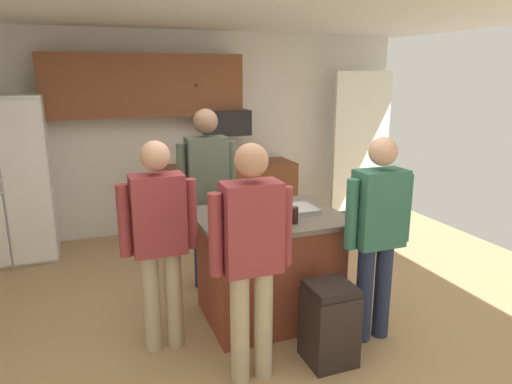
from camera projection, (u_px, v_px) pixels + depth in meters
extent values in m
plane|color=tan|center=(249.00, 326.00, 3.89)|extent=(7.04, 7.04, 0.00)
cube|color=silver|center=(176.00, 133.00, 6.11)|extent=(6.40, 0.10, 2.60)
cube|color=white|center=(361.00, 142.00, 6.68)|extent=(0.90, 0.06, 2.00)
cube|color=brown|center=(145.00, 85.00, 5.63)|extent=(2.40, 0.35, 0.75)
sphere|color=#4C3823|center=(197.00, 85.00, 5.67)|extent=(0.04, 0.04, 0.04)
cube|color=brown|center=(228.00, 197.00, 6.23)|extent=(1.80, 0.60, 0.90)
sphere|color=#4C3823|center=(268.00, 200.00, 6.10)|extent=(0.04, 0.04, 0.04)
cube|color=white|center=(7.00, 179.00, 5.15)|extent=(0.92, 0.70, 1.85)
cube|color=white|center=(26.00, 185.00, 4.90)|extent=(0.43, 0.04, 1.77)
cylinder|color=#B2B2B7|center=(0.00, 178.00, 4.77)|extent=(0.02, 0.02, 0.35)
cube|color=black|center=(226.00, 122.00, 6.00)|extent=(0.56, 0.40, 0.32)
cube|color=brown|center=(268.00, 269.00, 3.95)|extent=(1.05, 0.82, 0.89)
cube|color=#60564C|center=(269.00, 217.00, 3.84)|extent=(1.19, 0.96, 0.04)
cylinder|color=tan|center=(240.00, 328.00, 3.12)|extent=(0.13, 0.13, 0.80)
cylinder|color=tan|center=(263.00, 323.00, 3.17)|extent=(0.13, 0.13, 0.80)
cube|color=maroon|center=(251.00, 228.00, 2.97)|extent=(0.38, 0.22, 0.60)
sphere|color=tan|center=(251.00, 160.00, 2.86)|extent=(0.22, 0.22, 0.22)
cylinder|color=maroon|center=(215.00, 235.00, 2.89)|extent=(0.09, 0.09, 0.54)
cylinder|color=maroon|center=(285.00, 226.00, 3.06)|extent=(0.09, 0.09, 0.54)
cylinder|color=#232D4C|center=(200.00, 246.00, 4.53)|extent=(0.13, 0.13, 0.85)
cylinder|color=#232D4C|center=(217.00, 243.00, 4.59)|extent=(0.13, 0.13, 0.85)
cube|color=#4C5647|center=(207.00, 171.00, 4.38)|extent=(0.38, 0.22, 0.64)
sphere|color=#8C664C|center=(205.00, 121.00, 4.26)|extent=(0.23, 0.23, 0.23)
cylinder|color=#4C5647|center=(182.00, 174.00, 4.30)|extent=(0.09, 0.09, 0.58)
cylinder|color=#4C5647|center=(231.00, 171.00, 4.46)|extent=(0.09, 0.09, 0.58)
cylinder|color=#232D4C|center=(364.00, 294.00, 3.61)|extent=(0.13, 0.13, 0.79)
cylinder|color=#232D4C|center=(382.00, 290.00, 3.67)|extent=(0.13, 0.13, 0.79)
cube|color=#2D6651|center=(379.00, 208.00, 3.47)|extent=(0.38, 0.22, 0.59)
sphere|color=tan|center=(383.00, 152.00, 3.36)|extent=(0.21, 0.21, 0.21)
cylinder|color=#2D6651|center=(351.00, 214.00, 3.39)|extent=(0.09, 0.09, 0.53)
cylinder|color=#2D6651|center=(405.00, 208.00, 3.55)|extent=(0.09, 0.09, 0.53)
cylinder|color=tan|center=(152.00, 302.00, 3.48)|extent=(0.13, 0.13, 0.78)
cylinder|color=tan|center=(174.00, 299.00, 3.54)|extent=(0.13, 0.13, 0.78)
cube|color=maroon|center=(158.00, 214.00, 3.34)|extent=(0.38, 0.22, 0.59)
sphere|color=tan|center=(155.00, 156.00, 3.23)|extent=(0.21, 0.21, 0.21)
cylinder|color=maroon|center=(124.00, 221.00, 3.26)|extent=(0.09, 0.09, 0.53)
cylinder|color=maroon|center=(191.00, 214.00, 3.42)|extent=(0.09, 0.09, 0.53)
cylinder|color=black|center=(261.00, 215.00, 3.55)|extent=(0.07, 0.07, 0.16)
cylinder|color=black|center=(221.00, 212.00, 3.67)|extent=(0.07, 0.07, 0.13)
cylinder|color=#4C6B99|center=(241.00, 212.00, 3.74)|extent=(0.09, 0.09, 0.11)
torus|color=#4C6B99|center=(248.00, 210.00, 3.76)|extent=(0.06, 0.01, 0.06)
cylinder|color=black|center=(294.00, 215.00, 3.60)|extent=(0.06, 0.06, 0.13)
cylinder|color=black|center=(221.00, 205.00, 3.91)|extent=(0.07, 0.07, 0.12)
cube|color=#B7B7BC|center=(290.00, 212.00, 3.89)|extent=(0.44, 0.30, 0.02)
cube|color=#A8A8AD|center=(290.00, 209.00, 3.88)|extent=(0.44, 0.30, 0.02)
cube|color=black|center=(329.00, 327.00, 3.36)|extent=(0.34, 0.34, 0.55)
cube|color=black|center=(331.00, 288.00, 3.29)|extent=(0.32, 0.32, 0.06)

